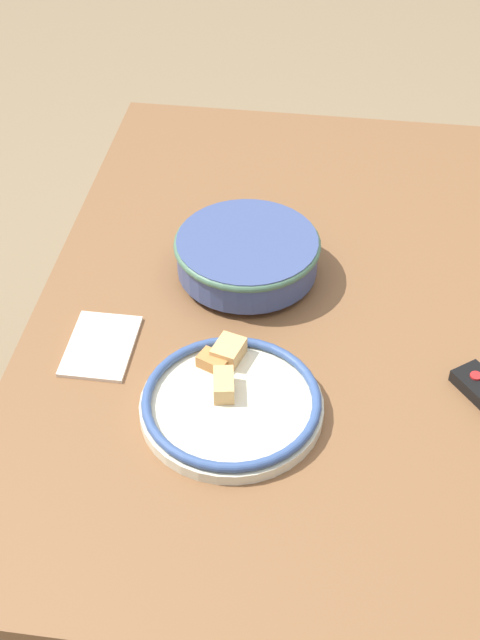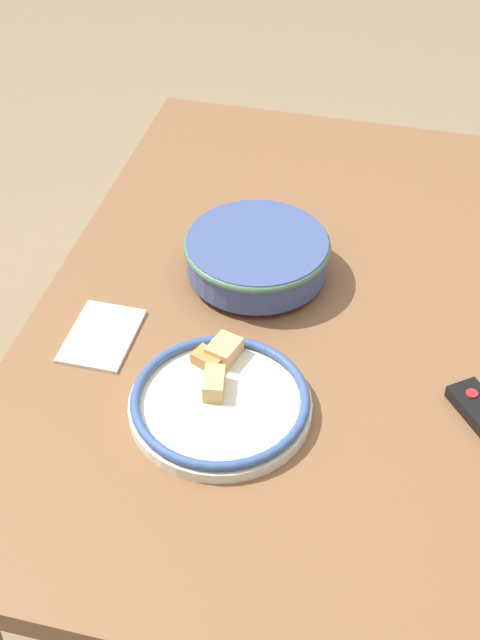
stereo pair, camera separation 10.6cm
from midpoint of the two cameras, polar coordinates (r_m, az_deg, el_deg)
The scene contains 5 objects.
ground_plane at distance 2.01m, azimuth 1.54°, elevation -14.99°, with size 8.00×8.00×0.00m, color #7F6B4C.
dining_table at distance 1.51m, azimuth 1.99°, elevation -1.63°, with size 1.24×0.87×0.73m.
noodle_bowl at distance 1.48m, azimuth -1.59°, elevation 4.17°, with size 0.24×0.24×0.07m.
food_plate at distance 1.27m, azimuth -2.96°, elevation -5.36°, with size 0.26×0.26×0.05m.
folded_napkin at distance 1.40m, azimuth -11.05°, elevation -1.71°, with size 0.14×0.10×0.01m.
Camera 1 is at (1.09, 0.05, 1.69)m, focal length 50.00 mm.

